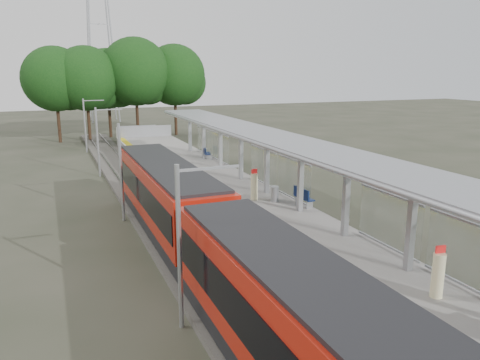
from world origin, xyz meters
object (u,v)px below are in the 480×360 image
(info_pillar_far, at_px, (254,186))
(info_pillar_near, at_px, (438,275))
(train, at_px, (212,239))
(litter_bin, at_px, (275,194))
(bench_mid, at_px, (303,196))
(bench_far, at_px, (207,152))

(info_pillar_far, bearing_deg, info_pillar_near, -94.82)
(train, distance_m, info_pillar_far, 9.33)
(litter_bin, bearing_deg, bench_mid, -51.46)
(train, xyz_separation_m, bench_mid, (7.11, 5.61, -0.53))
(train, relative_size, bench_mid, 18.63)
(bench_mid, height_order, info_pillar_far, info_pillar_far)
(train, height_order, info_pillar_near, train)
(bench_far, distance_m, info_pillar_far, 13.25)
(info_pillar_far, xyz_separation_m, litter_bin, (0.88, -0.83, -0.33))
(bench_far, bearing_deg, info_pillar_near, -74.95)
(info_pillar_far, bearing_deg, train, -131.68)
(bench_far, height_order, info_pillar_near, info_pillar_near)
(bench_far, height_order, litter_bin, bench_far)
(bench_mid, bearing_deg, bench_far, 88.46)
(info_pillar_near, distance_m, info_pillar_far, 12.92)
(info_pillar_far, bearing_deg, bench_mid, -55.99)
(bench_mid, xyz_separation_m, info_pillar_far, (-1.92, 2.14, 0.24))
(bench_mid, relative_size, info_pillar_far, 0.83)
(bench_mid, distance_m, litter_bin, 1.67)
(train, xyz_separation_m, info_pillar_far, (5.20, 7.75, -0.28))
(info_pillar_near, relative_size, info_pillar_far, 0.99)
(train, height_order, bench_far, train)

